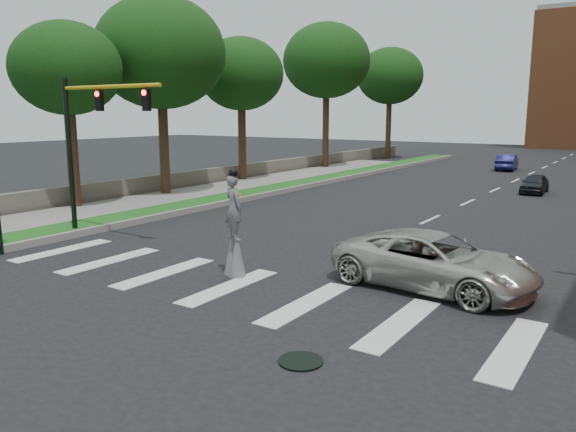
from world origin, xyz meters
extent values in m
plane|color=black|center=(0.00, 0.00, 0.00)|extent=(160.00, 160.00, 0.00)
cube|color=#175117|center=(-11.50, 20.00, 0.12)|extent=(2.00, 60.00, 0.25)
cube|color=gray|center=(-10.45, 20.00, 0.14)|extent=(0.20, 60.00, 0.28)
cube|color=gray|center=(-14.50, 10.00, 0.09)|extent=(4.00, 60.00, 0.18)
cube|color=#58534B|center=(-17.00, 22.00, 0.55)|extent=(0.50, 56.00, 1.10)
cylinder|color=black|center=(3.00, -2.00, 0.02)|extent=(0.90, 0.90, 0.04)
cylinder|color=black|center=(-11.00, 3.00, 3.10)|extent=(0.20, 0.20, 6.20)
cylinder|color=gold|center=(-8.40, 3.00, 5.80)|extent=(5.20, 0.14, 0.14)
cube|color=black|center=(-9.00, 3.00, 5.30)|extent=(0.28, 0.18, 0.75)
cylinder|color=#FF0C0C|center=(-9.00, 2.90, 5.55)|extent=(0.18, 0.06, 0.18)
cube|color=black|center=(-6.50, 3.00, 5.30)|extent=(0.28, 0.18, 0.75)
cylinder|color=#FF0C0C|center=(-6.50, 2.90, 5.55)|extent=(0.18, 0.06, 0.18)
cylinder|color=#362215|center=(-1.74, 1.94, 0.56)|extent=(0.07, 0.07, 1.12)
cylinder|color=#362215|center=(-2.04, 2.07, 0.56)|extent=(0.07, 0.07, 1.12)
cone|color=#5B5A5F|center=(-1.74, 1.94, 0.70)|extent=(0.52, 0.52, 1.39)
cone|color=#5B5A5F|center=(-2.04, 2.07, 0.70)|extent=(0.52, 0.52, 1.39)
imported|color=#5B5A5F|center=(-1.89, 2.01, 2.09)|extent=(0.84, 0.72, 1.95)
sphere|color=black|center=(-1.89, 2.01, 3.13)|extent=(0.26, 0.26, 0.26)
cylinder|color=black|center=(-1.89, 2.01, 3.08)|extent=(0.34, 0.34, 0.02)
cube|color=yellow|center=(-1.83, 2.14, 2.63)|extent=(0.22, 0.05, 0.10)
imported|color=#B9B6AF|center=(3.58, 4.09, 0.79)|extent=(5.91, 3.20, 1.57)
imported|color=black|center=(2.33, 25.95, 0.58)|extent=(1.48, 3.46, 1.17)
imported|color=#181954|center=(-2.28, 39.43, 0.68)|extent=(1.84, 4.25, 1.36)
cylinder|color=#362215|center=(-16.07, 6.74, 2.83)|extent=(0.56, 0.56, 5.66)
ellipsoid|color=black|center=(-16.07, 6.74, 6.99)|extent=(5.34, 5.34, 4.54)
cylinder|color=#362215|center=(-15.71, 12.66, 3.17)|extent=(0.56, 0.56, 6.34)
ellipsoid|color=black|center=(-15.71, 12.66, 8.21)|extent=(7.46, 7.46, 6.34)
cylinder|color=#362215|center=(-16.13, 20.59, 3.01)|extent=(0.56, 0.56, 6.01)
ellipsoid|color=black|center=(-16.13, 20.59, 7.49)|extent=(5.89, 5.89, 5.01)
cylinder|color=#362215|center=(-15.86, 31.98, 3.66)|extent=(0.56, 0.56, 7.33)
ellipsoid|color=black|center=(-15.86, 31.98, 9.19)|extent=(7.44, 7.44, 6.32)
cylinder|color=#362215|center=(-15.55, 44.71, 3.43)|extent=(0.56, 0.56, 6.86)
ellipsoid|color=black|center=(-15.55, 44.71, 8.56)|extent=(6.83, 6.83, 5.80)
camera|label=1|loc=(8.55, -10.83, 4.89)|focal=35.00mm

